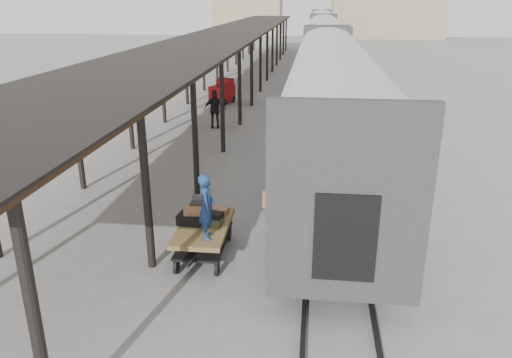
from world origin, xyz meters
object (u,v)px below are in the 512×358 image
at_px(baggage_cart, 204,233).
at_px(luggage_tug, 222,92).
at_px(porter, 207,207).
at_px(pedestrian, 215,109).

height_order(baggage_cart, luggage_tug, luggage_tug).
relative_size(porter, pedestrian, 0.82).
bearing_deg(porter, baggage_cart, 12.78).
relative_size(baggage_cart, luggage_tug, 1.24).
height_order(baggage_cart, porter, porter).
bearing_deg(baggage_cart, luggage_tug, 98.21).
bearing_deg(pedestrian, luggage_tug, -94.25).
xyz_separation_m(porter, pedestrian, (-2.57, 14.02, -0.68)).
relative_size(baggage_cart, pedestrian, 1.23).
bearing_deg(pedestrian, baggage_cart, 88.49).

